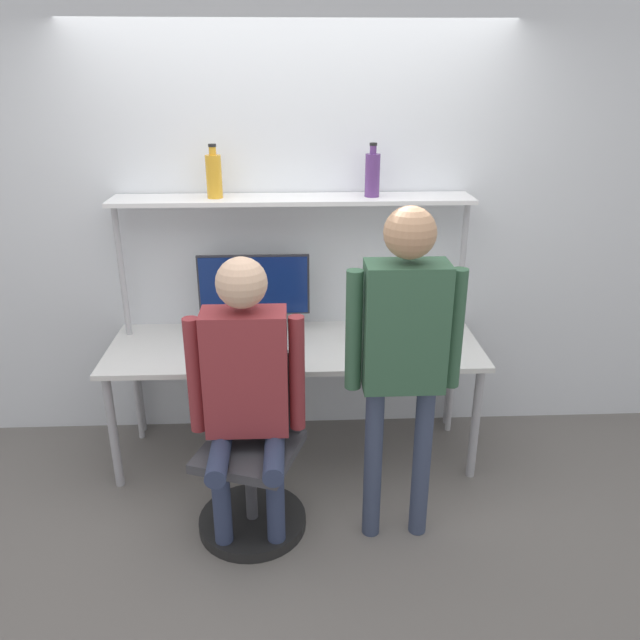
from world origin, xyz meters
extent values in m
plane|color=slate|center=(0.00, 0.00, 0.00)|extent=(12.00, 12.00, 0.00)
cube|color=silver|center=(0.00, 0.77, 1.35)|extent=(8.00, 0.06, 2.70)
cube|color=silver|center=(0.00, 0.38, 0.72)|extent=(2.17, 0.72, 0.03)
cylinder|color=#A5A5AA|center=(-1.03, 0.08, 0.35)|extent=(0.05, 0.05, 0.71)
cylinder|color=#A5A5AA|center=(1.03, 0.08, 0.35)|extent=(0.05, 0.05, 0.71)
cylinder|color=#A5A5AA|center=(-1.03, 0.68, 0.35)|extent=(0.05, 0.05, 0.71)
cylinder|color=#A5A5AA|center=(1.03, 0.68, 0.35)|extent=(0.05, 0.05, 0.71)
cube|color=white|center=(0.00, 0.58, 1.55)|extent=(2.06, 0.29, 0.02)
cylinder|color=#B2B2B7|center=(-1.01, 0.58, 0.78)|extent=(0.04, 0.04, 1.56)
cylinder|color=#B2B2B7|center=(1.01, 0.58, 0.78)|extent=(0.04, 0.04, 1.56)
cylinder|color=#333338|center=(-0.24, 0.56, 0.74)|extent=(0.23, 0.23, 0.01)
cylinder|color=#333338|center=(-0.24, 0.56, 0.81)|extent=(0.06, 0.06, 0.13)
cube|color=#333338|center=(-0.24, 0.56, 1.05)|extent=(0.66, 0.01, 0.37)
cube|color=navy|center=(-0.24, 0.56, 1.05)|extent=(0.64, 0.02, 0.35)
cube|color=silver|center=(-0.26, 0.22, 0.74)|extent=(0.28, 0.23, 0.01)
cube|color=black|center=(-0.26, 0.20, 0.75)|extent=(0.24, 0.12, 0.00)
cube|color=silver|center=(-0.26, 0.31, 0.86)|extent=(0.28, 0.05, 0.22)
cube|color=black|center=(-0.26, 0.30, 0.86)|extent=(0.25, 0.04, 0.19)
cube|color=black|center=(0.00, 0.23, 0.74)|extent=(0.07, 0.15, 0.01)
cube|color=black|center=(0.00, 0.23, 0.75)|extent=(0.06, 0.13, 0.00)
cylinder|color=black|center=(-0.24, -0.31, 0.03)|extent=(0.56, 0.56, 0.06)
cylinder|color=#4C4C51|center=(-0.24, -0.31, 0.25)|extent=(0.06, 0.06, 0.38)
cube|color=#3F3F44|center=(-0.24, -0.31, 0.46)|extent=(0.59, 0.59, 0.05)
cube|color=#3F3F44|center=(-0.17, -0.11, 0.71)|extent=(0.40, 0.17, 0.45)
cylinder|color=#2D3856|center=(-0.37, -0.48, 0.24)|extent=(0.09, 0.09, 0.49)
cylinder|color=#2D3856|center=(-0.11, -0.48, 0.24)|extent=(0.09, 0.09, 0.49)
cylinder|color=#2D3856|center=(-0.37, -0.45, 0.53)|extent=(0.10, 0.38, 0.10)
cylinder|color=#2D3856|center=(-0.11, -0.45, 0.53)|extent=(0.10, 0.38, 0.10)
cube|color=maroon|center=(-0.24, -0.28, 0.89)|extent=(0.40, 0.20, 0.62)
cylinder|color=maroon|center=(-0.48, -0.28, 0.88)|extent=(0.08, 0.08, 0.59)
cylinder|color=maroon|center=(0.01, -0.28, 0.88)|extent=(0.08, 0.08, 0.59)
sphere|color=#D8AD8C|center=(-0.24, -0.28, 1.34)|extent=(0.24, 0.24, 0.24)
cylinder|color=#38425B|center=(0.38, -0.38, 0.43)|extent=(0.09, 0.09, 0.85)
cylinder|color=#38425B|center=(0.62, -0.38, 0.43)|extent=(0.09, 0.09, 0.85)
cube|color=#33593F|center=(0.50, -0.38, 1.15)|extent=(0.37, 0.20, 0.60)
cylinder|color=#33593F|center=(0.27, -0.38, 1.14)|extent=(0.08, 0.08, 0.57)
cylinder|color=#33593F|center=(0.73, -0.38, 1.14)|extent=(0.08, 0.08, 0.57)
sphere|color=tan|center=(0.50, -0.38, 1.59)|extent=(0.23, 0.23, 0.23)
cylinder|color=#593372|center=(0.45, 0.58, 1.68)|extent=(0.08, 0.08, 0.24)
cylinder|color=#593372|center=(0.45, 0.58, 1.82)|extent=(0.04, 0.04, 0.04)
cylinder|color=black|center=(0.45, 0.58, 1.85)|extent=(0.04, 0.04, 0.01)
cylinder|color=gold|center=(-0.44, 0.58, 1.68)|extent=(0.09, 0.09, 0.24)
cylinder|color=gold|center=(-0.44, 0.58, 1.82)|extent=(0.04, 0.04, 0.04)
cylinder|color=black|center=(-0.44, 0.58, 1.85)|extent=(0.04, 0.04, 0.01)
camera|label=1|loc=(0.00, -2.97, 2.24)|focal=35.00mm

